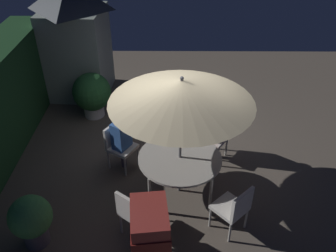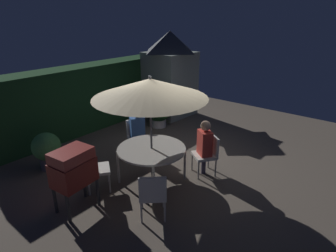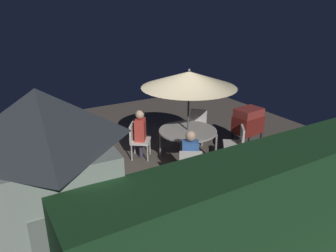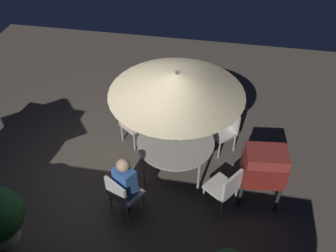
{
  "view_description": "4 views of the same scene",
  "coord_description": "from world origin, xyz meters",
  "px_view_note": "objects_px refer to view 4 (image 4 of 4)",
  "views": [
    {
      "loc": [
        -5.49,
        0.04,
        4.59
      ],
      "look_at": [
        -0.27,
        0.08,
        0.97
      ],
      "focal_mm": 37.66,
      "sensor_mm": 36.0,
      "label": 1
    },
    {
      "loc": [
        -4.77,
        -3.7,
        3.36
      ],
      "look_at": [
        -0.75,
        -0.43,
        1.3
      ],
      "focal_mm": 30.32,
      "sensor_mm": 36.0,
      "label": 2
    },
    {
      "loc": [
        3.28,
        6.01,
        3.71
      ],
      "look_at": [
        -0.31,
        -0.07,
        1.02
      ],
      "focal_mm": 34.88,
      "sensor_mm": 36.0,
      "label": 3
    },
    {
      "loc": [
        -1.62,
        4.58,
        5.3
      ],
      "look_at": [
        -0.79,
        0.03,
        1.26
      ],
      "focal_mm": 38.53,
      "sensor_mm": 36.0,
      "label": 4
    }
  ],
  "objects_px": {
    "chair_near_shed": "(132,120)",
    "chair_toward_house": "(225,128)",
    "chair_toward_hedge": "(225,187)",
    "person_in_blue": "(125,181)",
    "chair_far_side": "(122,194)",
    "patio_umbrella": "(177,84)",
    "patio_table": "(176,143)",
    "person_in_red": "(134,112)",
    "bbq_grill": "(264,167)"
  },
  "relations": [
    {
      "from": "patio_table",
      "to": "person_in_red",
      "type": "xyz_separation_m",
      "value": [
        0.96,
        -0.68,
        0.06
      ]
    },
    {
      "from": "chair_near_shed",
      "to": "bbq_grill",
      "type": "bearing_deg",
      "value": 155.83
    },
    {
      "from": "person_in_blue",
      "to": "chair_near_shed",
      "type": "bearing_deg",
      "value": -78.41
    },
    {
      "from": "chair_near_shed",
      "to": "patio_umbrella",
      "type": "bearing_deg",
      "value": 144.48
    },
    {
      "from": "chair_far_side",
      "to": "chair_toward_hedge",
      "type": "xyz_separation_m",
      "value": [
        -1.67,
        -0.45,
        0.0
      ]
    },
    {
      "from": "chair_toward_hedge",
      "to": "person_in_red",
      "type": "distance_m",
      "value": 2.39
    },
    {
      "from": "chair_near_shed",
      "to": "person_in_red",
      "type": "distance_m",
      "value": 0.28
    },
    {
      "from": "chair_near_shed",
      "to": "patio_table",
      "type": "bearing_deg",
      "value": 144.48
    },
    {
      "from": "chair_near_shed",
      "to": "chair_toward_hedge",
      "type": "height_order",
      "value": "same"
    },
    {
      "from": "chair_near_shed",
      "to": "chair_toward_house",
      "type": "xyz_separation_m",
      "value": [
        -1.91,
        -0.08,
        0.0
      ]
    },
    {
      "from": "patio_table",
      "to": "chair_far_side",
      "type": "relative_size",
      "value": 1.58
    },
    {
      "from": "patio_umbrella",
      "to": "person_in_blue",
      "type": "distance_m",
      "value": 1.78
    },
    {
      "from": "chair_far_side",
      "to": "person_in_red",
      "type": "xyz_separation_m",
      "value": [
        0.26,
        -1.83,
        0.26
      ]
    },
    {
      "from": "chair_near_shed",
      "to": "person_in_blue",
      "type": "relative_size",
      "value": 0.71
    },
    {
      "from": "patio_umbrella",
      "to": "bbq_grill",
      "type": "bearing_deg",
      "value": 164.68
    },
    {
      "from": "bbq_grill",
      "to": "person_in_red",
      "type": "relative_size",
      "value": 0.95
    },
    {
      "from": "chair_near_shed",
      "to": "chair_toward_hedge",
      "type": "bearing_deg",
      "value": 144.35
    },
    {
      "from": "patio_table",
      "to": "chair_near_shed",
      "type": "height_order",
      "value": "chair_near_shed"
    },
    {
      "from": "bbq_grill",
      "to": "person_in_red",
      "type": "height_order",
      "value": "person_in_red"
    },
    {
      "from": "patio_table",
      "to": "chair_far_side",
      "type": "height_order",
      "value": "chair_far_side"
    },
    {
      "from": "chair_toward_house",
      "to": "person_in_blue",
      "type": "relative_size",
      "value": 0.71
    },
    {
      "from": "chair_toward_hedge",
      "to": "person_in_red",
      "type": "bearing_deg",
      "value": -35.66
    },
    {
      "from": "patio_table",
      "to": "chair_toward_house",
      "type": "relative_size",
      "value": 1.58
    },
    {
      "from": "person_in_red",
      "to": "patio_table",
      "type": "bearing_deg",
      "value": 144.48
    },
    {
      "from": "chair_near_shed",
      "to": "chair_far_side",
      "type": "distance_m",
      "value": 1.91
    },
    {
      "from": "chair_near_shed",
      "to": "person_in_red",
      "type": "relative_size",
      "value": 0.71
    },
    {
      "from": "chair_far_side",
      "to": "person_in_blue",
      "type": "xyz_separation_m",
      "value": [
        -0.04,
        -0.07,
        0.26
      ]
    },
    {
      "from": "chair_toward_hedge",
      "to": "chair_toward_house",
      "type": "height_order",
      "value": "same"
    },
    {
      "from": "chair_near_shed",
      "to": "chair_far_side",
      "type": "relative_size",
      "value": 1.0
    },
    {
      "from": "patio_table",
      "to": "person_in_red",
      "type": "bearing_deg",
      "value": -35.52
    },
    {
      "from": "person_in_blue",
      "to": "bbq_grill",
      "type": "bearing_deg",
      "value": -163.85
    },
    {
      "from": "chair_near_shed",
      "to": "chair_toward_house",
      "type": "bearing_deg",
      "value": -177.52
    },
    {
      "from": "chair_near_shed",
      "to": "chair_toward_house",
      "type": "distance_m",
      "value": 1.91
    },
    {
      "from": "chair_near_shed",
      "to": "person_in_blue",
      "type": "distance_m",
      "value": 1.86
    },
    {
      "from": "bbq_grill",
      "to": "chair_toward_house",
      "type": "xyz_separation_m",
      "value": [
        0.68,
        -1.24,
        -0.33
      ]
    },
    {
      "from": "patio_umbrella",
      "to": "chair_toward_hedge",
      "type": "xyz_separation_m",
      "value": [
        -0.97,
        0.7,
        -1.52
      ]
    },
    {
      "from": "patio_umbrella",
      "to": "bbq_grill",
      "type": "distance_m",
      "value": 2.01
    },
    {
      "from": "chair_near_shed",
      "to": "chair_toward_house",
      "type": "height_order",
      "value": "same"
    },
    {
      "from": "chair_toward_hedge",
      "to": "bbq_grill",
      "type": "bearing_deg",
      "value": -155.49
    },
    {
      "from": "patio_umbrella",
      "to": "chair_far_side",
      "type": "height_order",
      "value": "patio_umbrella"
    },
    {
      "from": "chair_toward_hedge",
      "to": "person_in_blue",
      "type": "xyz_separation_m",
      "value": [
        1.63,
        0.37,
        0.26
      ]
    },
    {
      "from": "patio_table",
      "to": "chair_toward_hedge",
      "type": "bearing_deg",
      "value": 144.2
    },
    {
      "from": "chair_far_side",
      "to": "chair_toward_house",
      "type": "xyz_separation_m",
      "value": [
        -1.58,
        -1.96,
        0.0
      ]
    },
    {
      "from": "patio_table",
      "to": "chair_toward_house",
      "type": "bearing_deg",
      "value": -137.06
    },
    {
      "from": "chair_toward_house",
      "to": "chair_near_shed",
      "type": "bearing_deg",
      "value": 2.48
    },
    {
      "from": "bbq_grill",
      "to": "chair_toward_hedge",
      "type": "distance_m",
      "value": 0.73
    },
    {
      "from": "chair_far_side",
      "to": "chair_toward_hedge",
      "type": "height_order",
      "value": "same"
    },
    {
      "from": "chair_far_side",
      "to": "chair_toward_house",
      "type": "bearing_deg",
      "value": -128.89
    },
    {
      "from": "patio_table",
      "to": "chair_toward_house",
      "type": "height_order",
      "value": "chair_toward_house"
    },
    {
      "from": "patio_table",
      "to": "patio_umbrella",
      "type": "distance_m",
      "value": 1.31
    }
  ]
}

